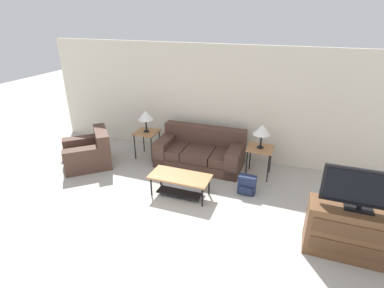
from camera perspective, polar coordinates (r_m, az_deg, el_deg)
The scene contains 12 objects.
ground_plane at distance 4.57m, azimuth -9.95°, elevation -21.29°, with size 24.00×24.00×0.00m, color #B2ADA3.
wall_back at distance 7.00m, azimuth 4.66°, elevation 7.89°, with size 8.65×0.06×2.60m.
couch at distance 6.80m, azimuth 1.64°, elevation -1.62°, with size 1.92×0.97×0.82m.
armchair at distance 7.18m, azimuth -19.02°, elevation -1.66°, with size 1.35×1.35×0.80m.
coffee_table at distance 5.66m, azimuth -2.28°, elevation -7.03°, with size 1.14×0.52×0.42m.
side_table_left at distance 7.12m, azimuth -8.62°, elevation 1.83°, with size 0.52×0.51×0.65m.
side_table_right at distance 6.37m, azimuth 12.81°, elevation -1.27°, with size 0.52×0.51×0.65m.
table_lamp_left at distance 6.96m, azimuth -8.85°, elevation 5.38°, with size 0.36×0.36×0.51m.
table_lamp_right at distance 6.19m, azimuth 13.20°, elevation 2.64°, with size 0.36×0.36×0.51m.
tv_console at distance 4.92m, azimuth 28.20°, elevation -14.57°, with size 1.24×0.48×0.77m.
television at distance 4.55m, azimuth 29.91°, elevation -7.46°, with size 1.03×0.20×0.60m.
backpack at distance 5.87m, azimuth 10.42°, elevation -7.69°, with size 0.33×0.24×0.38m.
Camera 1 is at (1.78, -2.72, 3.22)m, focal length 28.00 mm.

